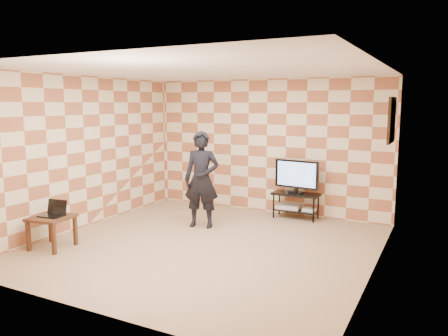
{
  "coord_description": "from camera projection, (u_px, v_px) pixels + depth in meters",
  "views": [
    {
      "loc": [
        3.28,
        -5.76,
        2.2
      ],
      "look_at": [
        0.0,
        0.6,
        1.15
      ],
      "focal_mm": 35.0,
      "sensor_mm": 36.0,
      "label": 1
    }
  ],
  "objects": [
    {
      "name": "wall_art",
      "position": [
        392.0,
        120.0,
        6.83
      ],
      "size": [
        0.04,
        0.72,
        0.72
      ],
      "color": "black",
      "rests_on": "wall_right"
    },
    {
      "name": "floor",
      "position": [
        207.0,
        245.0,
        6.87
      ],
      "size": [
        5.0,
        5.0,
        0.0
      ],
      "primitive_type": "plane",
      "color": "tan",
      "rests_on": "ground"
    },
    {
      "name": "ceiling",
      "position": [
        206.0,
        70.0,
        6.48
      ],
      "size": [
        5.0,
        5.0,
        0.02
      ],
      "primitive_type": "cube",
      "color": "white",
      "rests_on": "wall_back"
    },
    {
      "name": "wall_left",
      "position": [
        85.0,
        152.0,
        7.81
      ],
      "size": [
        0.02,
        5.0,
        2.7
      ],
      "primitive_type": "cube",
      "color": "beige",
      "rests_on": "ground"
    },
    {
      "name": "dvd_player",
      "position": [
        289.0,
        206.0,
        8.56
      ],
      "size": [
        0.47,
        0.35,
        0.08
      ],
      "primitive_type": "cube",
      "rotation": [
        0.0,
        0.0,
        0.07
      ],
      "color": "silver",
      "rests_on": "tv_stand"
    },
    {
      "name": "tv",
      "position": [
        297.0,
        175.0,
        8.36
      ],
      "size": [
        0.88,
        0.2,
        0.64
      ],
      "color": "black",
      "rests_on": "tv_stand"
    },
    {
      "name": "wall_front",
      "position": [
        86.0,
        188.0,
        4.48
      ],
      "size": [
        5.0,
        0.02,
        2.7
      ],
      "primitive_type": "cube",
      "color": "beige",
      "rests_on": "ground"
    },
    {
      "name": "laptop",
      "position": [
        54.0,
        212.0,
        6.7
      ],
      "size": [
        0.38,
        0.32,
        0.24
      ],
      "color": "black",
      "rests_on": "side_table"
    },
    {
      "name": "side_table",
      "position": [
        52.0,
        222.0,
        6.68
      ],
      "size": [
        0.64,
        0.64,
        0.5
      ],
      "color": "#372111",
      "rests_on": "floor"
    },
    {
      "name": "wall_right",
      "position": [
        377.0,
        172.0,
        5.54
      ],
      "size": [
        0.02,
        5.0,
        2.7
      ],
      "primitive_type": "cube",
      "color": "beige",
      "rests_on": "ground"
    },
    {
      "name": "person",
      "position": [
        202.0,
        180.0,
        7.79
      ],
      "size": [
        0.71,
        0.56,
        1.73
      ],
      "primitive_type": "imported",
      "rotation": [
        0.0,
        0.0,
        0.25
      ],
      "color": "black",
      "rests_on": "floor"
    },
    {
      "name": "game_console",
      "position": [
        309.0,
        210.0,
        8.33
      ],
      "size": [
        0.25,
        0.19,
        0.05
      ],
      "primitive_type": "cube",
      "rotation": [
        0.0,
        0.0,
        -0.08
      ],
      "color": "silver",
      "rests_on": "tv_stand"
    },
    {
      "name": "wall_back",
      "position": [
        267.0,
        146.0,
        8.87
      ],
      "size": [
        5.0,
        0.02,
        2.7
      ],
      "primitive_type": "cube",
      "color": "beige",
      "rests_on": "ground"
    },
    {
      "name": "tv_stand",
      "position": [
        296.0,
        200.0,
        8.43
      ],
      "size": [
        0.9,
        0.41,
        0.5
      ],
      "color": "black",
      "rests_on": "floor"
    }
  ]
}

